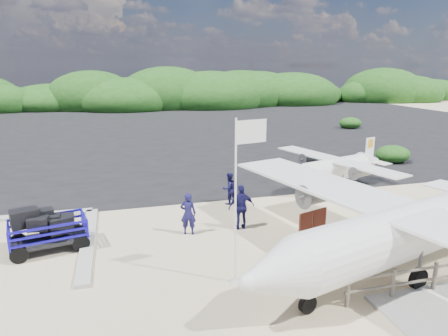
# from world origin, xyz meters

# --- Properties ---
(ground) EXTENTS (160.00, 160.00, 0.00)m
(ground) POSITION_xyz_m (0.00, 0.00, 0.00)
(ground) COLOR beige
(asphalt_apron) EXTENTS (90.00, 50.00, 0.04)m
(asphalt_apron) POSITION_xyz_m (0.00, 30.00, 0.00)
(asphalt_apron) COLOR #B2B2B2
(asphalt_apron) RESTS_ON ground
(walkway_pad) EXTENTS (3.50, 2.50, 0.10)m
(walkway_pad) POSITION_xyz_m (5.50, -6.00, 0.00)
(walkway_pad) COLOR #B2B2B2
(walkway_pad) RESTS_ON ground
(vegetation_band) EXTENTS (124.00, 8.00, 4.40)m
(vegetation_band) POSITION_xyz_m (0.00, 55.00, 0.00)
(vegetation_band) COLOR #B2B2B2
(vegetation_band) RESTS_ON ground
(fence) EXTENTS (6.40, 2.00, 1.10)m
(fence) POSITION_xyz_m (6.00, -5.00, 0.00)
(fence) COLOR #B2B2B2
(fence) RESTS_ON ground
(baggage_cart) EXTENTS (3.22, 2.26, 1.47)m
(baggage_cart) POSITION_xyz_m (-5.84, 1.19, 0.00)
(baggage_cart) COLOR #130BAB
(baggage_cart) RESTS_ON ground
(flagpole) EXTENTS (1.14, 0.67, 5.32)m
(flagpole) POSITION_xyz_m (0.25, -2.86, 0.00)
(flagpole) COLOR white
(flagpole) RESTS_ON ground
(signboard) EXTENTS (1.51, 0.63, 1.27)m
(signboard) POSITION_xyz_m (4.17, -0.56, 0.00)
(signboard) COLOR #4C1F15
(signboard) RESTS_ON ground
(crew_a) EXTENTS (0.76, 0.61, 1.79)m
(crew_a) POSITION_xyz_m (-0.51, 1.30, 0.90)
(crew_a) COLOR #131244
(crew_a) RESTS_ON ground
(crew_b) EXTENTS (0.96, 0.85, 1.62)m
(crew_b) POSITION_xyz_m (2.14, 4.47, 0.81)
(crew_b) COLOR #131244
(crew_b) RESTS_ON ground
(crew_c) EXTENTS (1.15, 0.48, 1.95)m
(crew_c) POSITION_xyz_m (1.77, 1.27, 0.97)
(crew_c) COLOR #131244
(crew_c) RESTS_ON ground
(aircraft_large) EXTENTS (19.22, 19.22, 4.69)m
(aircraft_large) POSITION_xyz_m (17.44, 18.27, 0.00)
(aircraft_large) COLOR #B2B2B2
(aircraft_large) RESTS_ON ground
(aircraft_small) EXTENTS (8.87, 8.87, 2.56)m
(aircraft_small) POSITION_xyz_m (-13.64, 31.46, 0.00)
(aircraft_small) COLOR #B2B2B2
(aircraft_small) RESTS_ON ground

